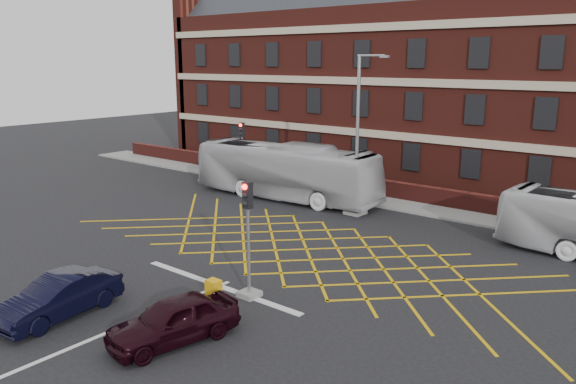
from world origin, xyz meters
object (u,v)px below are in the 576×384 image
Objects in this scene: traffic_light_far at (243,159)px; street_lamp at (358,162)px; direction_signs at (246,162)px; bus_left at (286,171)px; car_navy at (59,297)px; car_maroon at (173,320)px; traffic_light_near at (249,251)px; utility_cabinet at (214,292)px.

street_lamp is (10.20, -1.55, 1.20)m from traffic_light_far.
street_lamp is 11.33m from direction_signs.
bus_left reaches higher than car_navy.
bus_left reaches higher than car_maroon.
car_navy is 1.04× the size of car_maroon.
traffic_light_near is (3.80, 5.18, 1.06)m from car_navy.
traffic_light_near reaches higher than bus_left.
traffic_light_far is 0.49× the size of street_lamp.
car_navy is at bearing -62.90° from direction_signs.
direction_signs is (-10.15, 19.84, 0.68)m from car_navy.
car_navy is at bearing -92.52° from street_lamp.
car_maroon is 0.96× the size of traffic_light_near.
car_maroon is 1.87× the size of direction_signs.
bus_left is 1.42× the size of street_lamp.
utility_cabinet is (-0.49, -1.28, -1.30)m from traffic_light_near.
street_lamp reaches higher than car_maroon.
bus_left is at bearing 124.37° from traffic_light_near.
direction_signs reaches higher than car_navy.
traffic_light_far is at bearing 110.26° from car_navy.
utility_cabinet is at bearing -49.32° from traffic_light_far.
traffic_light_near reaches higher than utility_cabinet.
car_navy is 4.64× the size of utility_cabinet.
traffic_light_near is at bearing 68.90° from utility_cabinet.
traffic_light_near and traffic_light_far have the same top height.
traffic_light_far is 10.39m from street_lamp.
utility_cabinet is at bearing -153.10° from bus_left.
traffic_light_far is at bearing 72.70° from bus_left.
car_navy is 17.35m from street_lamp.
car_navy is 22.29m from direction_signs.
direction_signs is (-14.44, 18.53, 0.68)m from car_maroon.
traffic_light_near is (-0.49, 3.88, 1.07)m from car_maroon.
traffic_light_far is at bearing -57.20° from direction_signs.
car_navy is 1.94× the size of direction_signs.
bus_left is 5.60× the size of direction_signs.
bus_left is 2.89× the size of car_navy.
traffic_light_far reaches higher than direction_signs.
traffic_light_near is at bearing -46.40° from direction_signs.
direction_signs is at bearing 130.19° from utility_cabinet.
utility_cabinet is at bearing -79.12° from street_lamp.
bus_left is at bearing 120.26° from utility_cabinet.
utility_cabinet is at bearing 43.21° from car_navy.
direction_signs is at bearing 140.68° from car_maroon.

